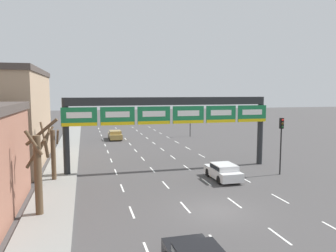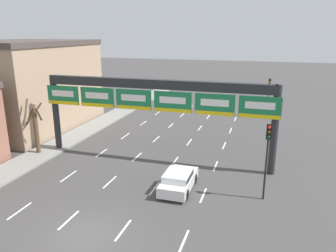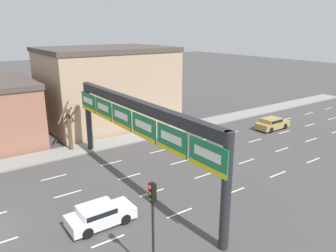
# 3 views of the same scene
# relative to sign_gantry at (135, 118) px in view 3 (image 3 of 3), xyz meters

# --- Properties ---
(lane_dashes) EXTENTS (10.02, 67.00, 0.01)m
(lane_dashes) POSITION_rel_sign_gantry_xyz_m (-0.00, 2.75, -5.20)
(lane_dashes) COLOR white
(lane_dashes) RESTS_ON ground_plane
(sign_gantry) EXTENTS (18.79, 0.70, 6.58)m
(sign_gantry) POSITION_rel_sign_gantry_xyz_m (0.00, 0.00, 0.00)
(sign_gantry) COLOR #232628
(sign_gantry) RESTS_ON ground_plane
(building_far) EXTENTS (11.23, 14.89, 9.21)m
(building_far) POSITION_rel_sign_gantry_xyz_m (-16.95, 5.74, -0.59)
(building_far) COLOR tan
(building_far) RESTS_ON ground_plane
(car_white) EXTENTS (1.83, 3.99, 1.31)m
(car_white) POSITION_rel_sign_gantry_xyz_m (3.22, -4.44, -4.50)
(car_white) COLOR silver
(car_white) RESTS_ON ground_plane
(car_gold) EXTENTS (1.82, 4.26, 1.36)m
(car_gold) POSITION_rel_sign_gantry_xyz_m (-3.21, 19.93, -4.48)
(car_gold) COLOR #A88947
(car_gold) RESTS_ON ground_plane
(traffic_light_mid_block) EXTENTS (0.30, 0.35, 4.86)m
(traffic_light_mid_block) POSITION_rel_sign_gantry_xyz_m (8.62, -4.13, -1.75)
(traffic_light_mid_block) COLOR black
(traffic_light_mid_block) RESTS_ON ground_plane
(tree_bare_closest) EXTENTS (1.67, 2.13, 4.57)m
(tree_bare_closest) POSITION_rel_sign_gantry_xyz_m (-10.07, -1.52, -2.69)
(tree_bare_closest) COLOR brown
(tree_bare_closest) RESTS_ON sidewalk_left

